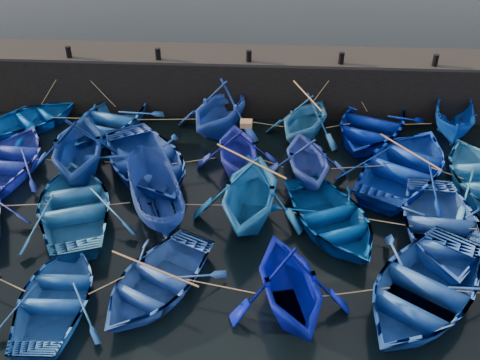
{
  "coord_description": "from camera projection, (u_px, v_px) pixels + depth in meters",
  "views": [
    {
      "loc": [
        0.96,
        -12.61,
        11.56
      ],
      "look_at": [
        0.0,
        3.2,
        0.7
      ],
      "focal_mm": 40.0,
      "sensor_mm": 36.0,
      "label": 1
    }
  ],
  "objects": [
    {
      "name": "boat_18",
      "position": [
        441.0,
        228.0,
        17.24
      ],
      "size": [
        4.1,
        5.49,
        1.09
      ],
      "primitive_type": "imported",
      "rotation": [
        0.0,
        0.0,
        -0.07
      ],
      "color": "#2652AE",
      "rests_on": "ground"
    },
    {
      "name": "boat_9",
      "position": [
        238.0,
        149.0,
        20.42
      ],
      "size": [
        3.76,
        4.2,
        1.99
      ],
      "primitive_type": "imported",
      "rotation": [
        0.0,
        0.0,
        3.28
      ],
      "color": "navy",
      "rests_on": "ground"
    },
    {
      "name": "boat_5",
      "position": [
        454.0,
        119.0,
        22.83
      ],
      "size": [
        2.52,
        4.44,
        1.62
      ],
      "primitive_type": "imported",
      "rotation": [
        0.0,
        0.0,
        -0.24
      ],
      "color": "#043594",
      "rests_on": "ground"
    },
    {
      "name": "boat_17",
      "position": [
        331.0,
        218.0,
        17.74
      ],
      "size": [
        5.02,
        5.74,
        0.99
      ],
      "primitive_type": "imported",
      "rotation": [
        0.0,
        0.0,
        0.4
      ],
      "color": "navy",
      "rests_on": "ground"
    },
    {
      "name": "boat_3",
      "position": [
        305.0,
        118.0,
        22.49
      ],
      "size": [
        4.62,
        4.87,
        2.01
      ],
      "primitive_type": "imported",
      "rotation": [
        0.0,
        0.0,
        -0.45
      ],
      "color": "#2569A6",
      "rests_on": "ground"
    },
    {
      "name": "wooden_crate",
      "position": [
        246.0,
        124.0,
        19.78
      ],
      "size": [
        0.44,
        0.4,
        0.22
      ],
      "primitive_type": "cube",
      "color": "#996A43",
      "rests_on": "boat_9"
    },
    {
      "name": "bollard_4",
      "position": [
        435.0,
        60.0,
        22.85
      ],
      "size": [
        0.24,
        0.24,
        0.5
      ],
      "primitive_type": "cylinder",
      "color": "black",
      "rests_on": "quay_top"
    },
    {
      "name": "boat_11",
      "position": [
        406.0,
        165.0,
        20.19
      ],
      "size": [
        6.57,
        7.1,
        1.2
      ],
      "primitive_type": "imported",
      "rotation": [
        0.0,
        0.0,
        2.59
      ],
      "color": "navy",
      "rests_on": "ground"
    },
    {
      "name": "boat_6",
      "position": [
        9.0,
        159.0,
        20.72
      ],
      "size": [
        3.65,
        4.99,
        1.01
      ],
      "primitive_type": "imported",
      "rotation": [
        0.0,
        0.0,
        3.11
      ],
      "color": "#1D2E9F",
      "rests_on": "ground"
    },
    {
      "name": "bollard_2",
      "position": [
        249.0,
        56.0,
        23.25
      ],
      "size": [
        0.24,
        0.24,
        0.5
      ],
      "primitive_type": "cylinder",
      "color": "black",
      "rests_on": "quay_top"
    },
    {
      "name": "quay_wall",
      "position": [
        249.0,
        82.0,
        24.9
      ],
      "size": [
        26.0,
        2.5,
        2.5
      ],
      "primitive_type": "cube",
      "color": "black",
      "rests_on": "ground"
    },
    {
      "name": "boat_0",
      "position": [
        32.0,
        119.0,
        23.59
      ],
      "size": [
        5.24,
        5.28,
        0.9
      ],
      "primitive_type": "imported",
      "rotation": [
        0.0,
        0.0,
        2.38
      ],
      "color": "#004195",
      "rests_on": "ground"
    },
    {
      "name": "boat_7",
      "position": [
        78.0,
        145.0,
        20.14
      ],
      "size": [
        4.94,
        5.46,
        2.5
      ],
      "primitive_type": "imported",
      "rotation": [
        0.0,
        0.0,
        3.34
      ],
      "color": "navy",
      "rests_on": "ground"
    },
    {
      "name": "boat_8",
      "position": [
        146.0,
        163.0,
        20.37
      ],
      "size": [
        6.43,
        7.0,
        1.19
      ],
      "primitive_type": "imported",
      "rotation": [
        0.0,
        0.0,
        0.54
      ],
      "color": "#193F99",
      "rests_on": "ground"
    },
    {
      "name": "boat_15",
      "position": [
        155.0,
        196.0,
        18.12
      ],
      "size": [
        3.16,
        4.7,
        1.7
      ],
      "primitive_type": "imported",
      "rotation": [
        0.0,
        0.0,
        3.52
      ],
      "color": "navy",
      "rests_on": "ground"
    },
    {
      "name": "boat_24",
      "position": [
        423.0,
        289.0,
        14.98
      ],
      "size": [
        6.38,
        6.76,
        1.14
      ],
      "primitive_type": "imported",
      "rotation": [
        0.0,
        0.0,
        -0.61
      ],
      "color": "#194792",
      "rests_on": "ground"
    },
    {
      "name": "bollard_0",
      "position": [
        69.0,
        52.0,
        23.64
      ],
      "size": [
        0.24,
        0.24,
        0.5
      ],
      "primitive_type": "cylinder",
      "color": "black",
      "rests_on": "quay_top"
    },
    {
      "name": "boat_22",
      "position": [
        155.0,
        280.0,
        15.41
      ],
      "size": [
        4.75,
        5.31,
        0.91
      ],
      "primitive_type": "imported",
      "rotation": [
        0.0,
        0.0,
        -0.46
      ],
      "color": "#2650A2",
      "rests_on": "ground"
    },
    {
      "name": "loose_oars",
      "position": [
        290.0,
        161.0,
        18.5
      ],
      "size": [
        10.62,
        11.35,
        1.51
      ],
      "color": "#99724C",
      "rests_on": "ground"
    },
    {
      "name": "boat_14",
      "position": [
        75.0,
        205.0,
        18.24
      ],
      "size": [
        5.28,
        6.18,
        1.08
      ],
      "primitive_type": "imported",
      "rotation": [
        0.0,
        0.0,
        3.49
      ],
      "color": "#226298",
      "rests_on": "ground"
    },
    {
      "name": "boat_1",
      "position": [
        109.0,
        119.0,
        23.36
      ],
      "size": [
        5.02,
        6.03,
        1.08
      ],
      "primitive_type": "imported",
      "rotation": [
        0.0,
        0.0,
        -0.28
      ],
      "color": "blue",
      "rests_on": "ground"
    },
    {
      "name": "boat_21",
      "position": [
        57.0,
        295.0,
        14.94
      ],
      "size": [
        3.2,
        4.37,
        0.88
      ],
      "primitive_type": "imported",
      "rotation": [
        0.0,
        0.0,
        3.18
      ],
      "color": "#1B53A6",
      "rests_on": "ground"
    },
    {
      "name": "ground",
      "position": [
        234.0,
        255.0,
        16.97
      ],
      "size": [
        120.0,
        120.0,
        0.0
      ],
      "primitive_type": "plane",
      "color": "black",
      "rests_on": "ground"
    },
    {
      "name": "boat_23",
      "position": [
        290.0,
        282.0,
        14.54
      ],
      "size": [
        4.27,
        4.66,
        2.08
      ],
      "primitive_type": "imported",
      "rotation": [
        0.0,
        0.0,
        0.25
      ],
      "color": "#020DA1",
      "rests_on": "ground"
    },
    {
      "name": "boat_10",
      "position": [
        308.0,
        158.0,
        19.89
      ],
      "size": [
        3.82,
        4.25,
        1.99
      ],
      "primitive_type": "imported",
      "rotation": [
        0.0,
        0.0,
        3.3
      ],
      "color": "#2740A2",
      "rests_on": "ground"
    },
    {
      "name": "quay_top",
      "position": [
        250.0,
        55.0,
        24.16
      ],
      "size": [
        26.0,
        2.5,
        0.12
      ],
      "primitive_type": "cube",
      "color": "black",
      "rests_on": "quay_wall"
    },
    {
      "name": "boat_2",
      "position": [
        220.0,
        107.0,
        22.96
      ],
      "size": [
        5.17,
        5.51,
        2.33
      ],
      "primitive_type": "imported",
      "rotation": [
        0.0,
        0.0,
        -0.37
      ],
      "color": "#1D419E",
      "rests_on": "ground"
    },
    {
      "name": "boat_16",
      "position": [
        250.0,
        191.0,
        17.82
      ],
      "size": [
        4.37,
        4.91,
        2.35
      ],
      "primitive_type": "imported",
      "rotation": [
        0.0,
        0.0,
        -0.12
      ],
      "color": "#1866B2",
      "rests_on": "ground"
    },
    {
      "name": "bollard_3",
      "position": [
        341.0,
        58.0,
        23.05
      ],
      "size": [
        0.24,
        0.24,
        0.5
      ],
      "primitive_type": "cylinder",
      "color": "black",
      "rests_on": "quay_top"
    },
    {
      "name": "boat_4",
      "position": [
        371.0,
        124.0,
        22.95
      ],
      "size": [
        5.9,
        6.75,
        1.17
      ],
      "primitive_type": "imported",
      "rotation": [
        0.0,
        0.0,
        -0.4
      ],
      "color": "#001780",
      "rests_on": "ground"
    },
    {
      "name": "mooring_ropes",
      "position": [
        240.0,
        153.0,
        20.45
      ],
      "size": [
        18.42,
        11.98,
        2.1
      ],
      "color": "tan",
      "rests_on": "ground"
    },
    {
      "name": "bollard_1",
      "position": [
        158.0,
        54.0,
        23.44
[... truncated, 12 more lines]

